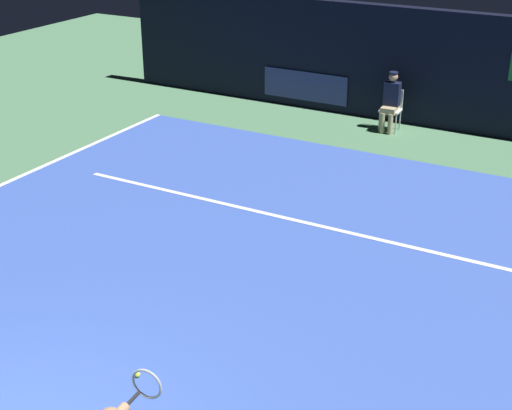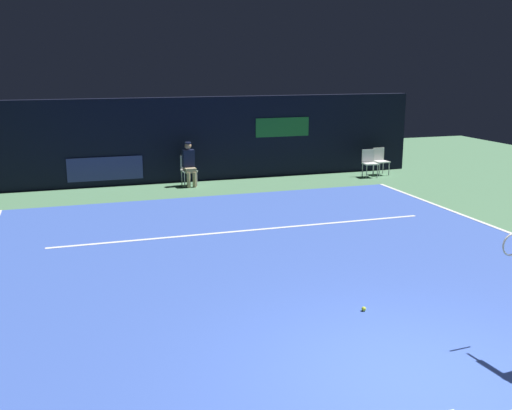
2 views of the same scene
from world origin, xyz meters
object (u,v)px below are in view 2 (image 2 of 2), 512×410
at_px(courtside_chair_far, 369,161).
at_px(tennis_ball, 364,309).
at_px(line_judge_on_chair, 189,163).
at_px(courtside_chair_near, 380,159).

height_order(courtside_chair_far, tennis_ball, courtside_chair_far).
distance_m(line_judge_on_chair, courtside_chair_near, 6.41).
height_order(line_judge_on_chair, courtside_chair_near, line_judge_on_chair).
bearing_deg(tennis_ball, courtside_chair_far, 61.33).
bearing_deg(tennis_ball, courtside_chair_near, 59.55).
xyz_separation_m(line_judge_on_chair, tennis_ball, (0.58, -9.98, -0.64)).
relative_size(line_judge_on_chair, courtside_chair_far, 1.50).
bearing_deg(courtside_chair_far, courtside_chair_near, 24.30).
height_order(line_judge_on_chair, tennis_ball, line_judge_on_chair).
bearing_deg(courtside_chair_near, courtside_chair_far, -155.70).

